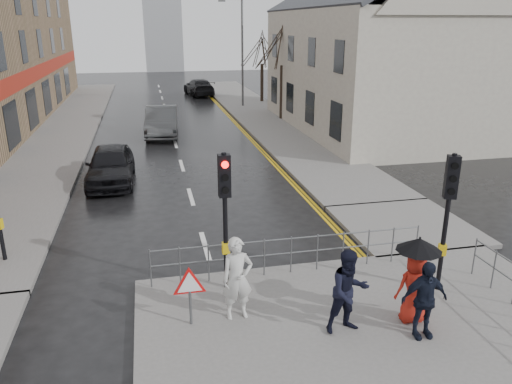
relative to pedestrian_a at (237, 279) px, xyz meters
name	(u,v)px	position (x,y,z in m)	size (l,w,h in m)	color
ground	(220,297)	(-0.23, 1.14, -1.08)	(120.00, 120.00, 0.00)	black
near_pavement	(404,370)	(2.77, -2.36, -1.01)	(10.00, 9.00, 0.14)	#605E5B
left_pavement	(67,125)	(-6.73, 24.14, -1.01)	(4.00, 44.00, 0.14)	#605E5B
right_pavement	(257,112)	(6.27, 26.14, -1.01)	(4.00, 40.00, 0.14)	#605E5B
pavement_bridge_right	(405,225)	(6.27, 4.14, -1.01)	(4.00, 4.20, 0.14)	#605E5B
building_right_cream	(373,50)	(11.77, 19.14, 3.70)	(9.00, 16.40, 10.10)	beige
church_tower	(161,1)	(1.27, 63.14, 7.92)	(5.00, 5.00, 18.00)	#919499
traffic_signal_near_left	(225,198)	(-0.03, 1.33, 1.38)	(0.28, 0.27, 3.40)	black
traffic_signal_near_right	(449,199)	(4.97, 0.13, 1.38)	(0.34, 0.33, 3.40)	black
guard_railing_front	(291,247)	(1.72, 1.74, -0.22)	(7.14, 0.04, 1.00)	#595B5E
warning_sign	(190,287)	(-1.03, -0.07, -0.03)	(0.80, 0.07, 1.35)	#595B5E
street_lamp	(240,45)	(5.59, 29.14, 3.63)	(1.83, 0.25, 8.00)	#595B5E
tree_near	(283,42)	(7.27, 23.14, 4.06)	(2.40, 2.40, 6.58)	#2D2219
tree_far	(262,47)	(7.77, 31.14, 3.35)	(2.40, 2.40, 5.64)	#2D2219
pedestrian_a	(237,279)	(0.00, 0.00, 0.00)	(0.68, 0.45, 1.87)	beige
pedestrian_b	(349,292)	(2.15, -1.00, -0.02)	(0.89, 0.70, 1.84)	black
pedestrian_with_umbrella	(416,276)	(3.66, -0.97, 0.16)	(0.96, 0.96, 1.95)	#A81F13
pedestrian_d	(424,300)	(3.57, -1.51, -0.09)	(0.99, 0.41, 1.68)	black
car_parked	(111,165)	(-3.25, 11.12, -0.30)	(1.83, 4.54, 1.55)	black
car_mid	(162,121)	(-0.83, 20.02, -0.24)	(1.76, 5.05, 1.66)	#444749
car_far	(199,87)	(3.16, 36.69, -0.34)	(2.06, 5.08, 1.47)	black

